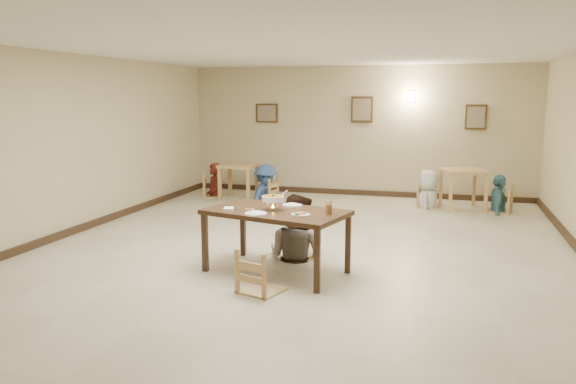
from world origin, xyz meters
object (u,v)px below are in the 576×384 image
(bg_table_right, at_px, (464,176))
(bg_diner_b, at_px, (266,164))
(chair_near, at_px, (261,251))
(drink_glass, at_px, (329,208))
(bg_chair_lr, at_px, (266,179))
(bg_chair_rr, at_px, (499,186))
(bg_chair_rl, at_px, (428,186))
(chair_far, at_px, (301,225))
(bg_diner_a, at_px, (214,163))
(bg_diner_d, at_px, (500,174))
(curry_warmer, at_px, (273,199))
(bg_diner_c, at_px, (429,170))
(main_diner, at_px, (296,194))
(main_table, at_px, (276,216))
(bg_table_left, at_px, (239,170))
(bg_chair_ll, at_px, (214,175))

(bg_table_right, distance_m, bg_diner_b, 4.24)
(chair_near, distance_m, drink_glass, 1.04)
(bg_chair_lr, height_order, bg_chair_rr, bg_chair_rr)
(bg_chair_rl, distance_m, bg_diner_b, 3.57)
(chair_far, height_order, bg_diner_a, bg_diner_a)
(bg_diner_b, bearing_deg, bg_table_right, -83.42)
(bg_chair_rl, bearing_deg, bg_diner_d, -89.90)
(bg_diner_d, bearing_deg, curry_warmer, 152.22)
(chair_near, height_order, bg_diner_d, bg_diner_d)
(bg_chair_lr, bearing_deg, chair_far, 37.05)
(bg_diner_d, bearing_deg, bg_diner_b, 94.19)
(chair_near, xyz_separation_m, bg_diner_c, (1.70, 5.88, 0.28))
(chair_far, relative_size, main_diner, 0.50)
(curry_warmer, bearing_deg, drink_glass, -4.50)
(bg_chair_rl, distance_m, bg_diner_c, 0.34)
(chair_far, bearing_deg, bg_diner_c, 79.53)
(bg_diner_b, bearing_deg, chair_far, -149.32)
(main_table, height_order, bg_table_left, main_table)
(bg_table_right, xyz_separation_m, bg_diner_c, (-0.69, 0.06, 0.10))
(chair_far, xyz_separation_m, bg_chair_rl, (1.64, 4.29, -0.02))
(bg_chair_rl, xyz_separation_m, bg_diner_d, (1.38, -0.12, 0.32))
(chair_far, xyz_separation_m, main_diner, (-0.05, -0.09, 0.46))
(drink_glass, xyz_separation_m, bg_chair_rr, (2.42, 5.06, -0.39))
(main_table, xyz_separation_m, bg_diner_a, (-3.05, 5.03, 0.03))
(bg_chair_lr, bearing_deg, drink_glass, 38.80)
(chair_near, height_order, bg_chair_lr, chair_near)
(bg_chair_rl, bearing_deg, main_table, 166.37)
(bg_diner_a, bearing_deg, curry_warmer, 0.65)
(chair_far, distance_m, bg_table_left, 4.86)
(bg_chair_lr, bearing_deg, bg_diner_d, 102.21)
(bg_table_left, height_order, bg_chair_ll, bg_chair_ll)
(bg_chair_ll, bearing_deg, bg_diner_b, -110.97)
(drink_glass, relative_size, bg_table_left, 0.21)
(bg_diner_b, distance_m, bg_diner_c, 3.55)
(main_table, relative_size, bg_table_left, 2.43)
(bg_diner_a, distance_m, bg_diner_d, 6.18)
(bg_chair_ll, xyz_separation_m, bg_chair_lr, (1.26, 0.00, -0.05))
(bg_chair_lr, bearing_deg, bg_diner_c, 104.06)
(chair_far, xyz_separation_m, curry_warmer, (-0.15, -0.84, 0.52))
(bg_chair_rr, xyz_separation_m, bg_diner_b, (-4.93, 0.03, 0.28))
(drink_glass, xyz_separation_m, bg_table_left, (-3.14, 5.04, -0.27))
(chair_near, distance_m, bg_chair_rl, 6.12)
(bg_chair_rr, bearing_deg, bg_diner_a, -76.48)
(bg_chair_rl, bearing_deg, curry_warmer, 166.00)
(chair_near, height_order, curry_warmer, curry_warmer)
(bg_table_left, relative_size, bg_diner_a, 0.51)
(curry_warmer, distance_m, bg_diner_b, 5.34)
(bg_chair_rr, xyz_separation_m, bg_diner_d, (0.00, 0.00, 0.24))
(main_table, relative_size, bg_diner_a, 1.25)
(bg_chair_lr, relative_size, bg_diner_b, 0.59)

